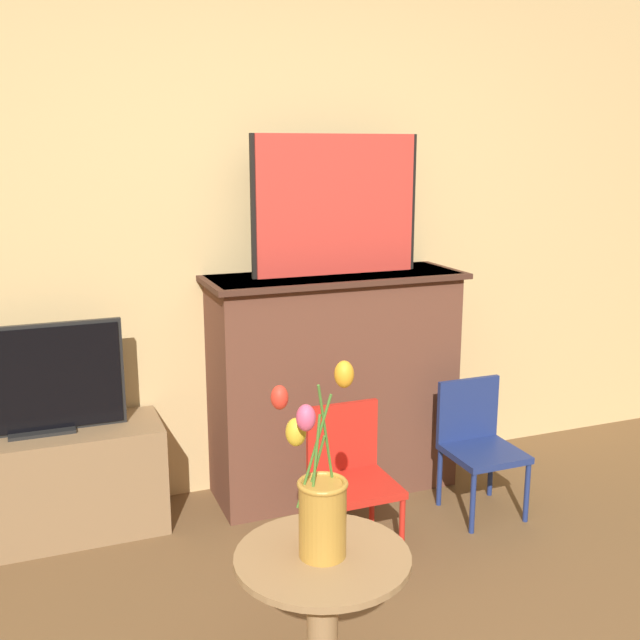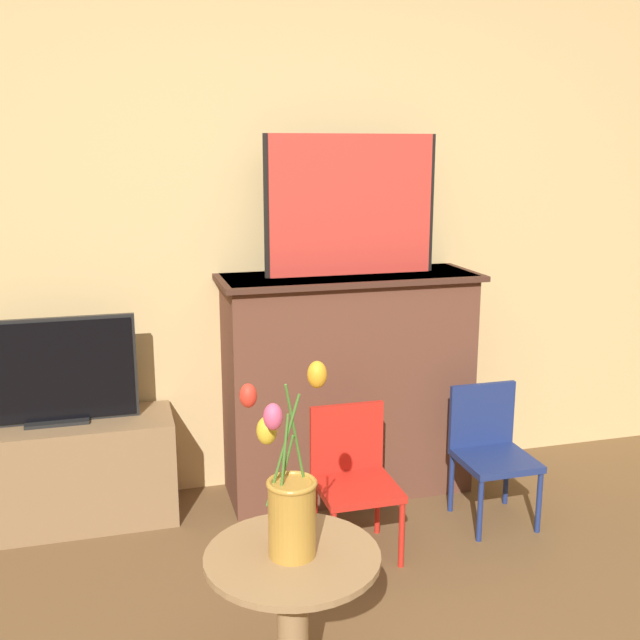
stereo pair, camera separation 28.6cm
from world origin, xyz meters
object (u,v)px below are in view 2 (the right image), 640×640
at_px(vase_tulips, 290,497).
at_px(painting, 351,205).
at_px(tv_monitor, 54,373).
at_px(chair_red, 353,472).
at_px(chair_blue, 490,446).

bearing_deg(vase_tulips, painting, 65.78).
bearing_deg(tv_monitor, chair_red, -25.02).
distance_m(tv_monitor, vase_tulips, 1.56).
xyz_separation_m(chair_blue, vase_tulips, (-1.14, -0.93, 0.35)).
distance_m(chair_red, vase_tulips, 1.01).
bearing_deg(chair_red, chair_blue, 8.31).
bearing_deg(painting, vase_tulips, -114.22).
bearing_deg(vase_tulips, chair_blue, 39.15).
height_order(painting, chair_red, painting).
distance_m(painting, vase_tulips, 1.67).
height_order(tv_monitor, chair_blue, tv_monitor).
height_order(tv_monitor, chair_red, tv_monitor).
bearing_deg(chair_blue, tv_monitor, 166.36).
xyz_separation_m(tv_monitor, chair_red, (1.18, -0.55, -0.36)).
relative_size(chair_red, vase_tulips, 1.10).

